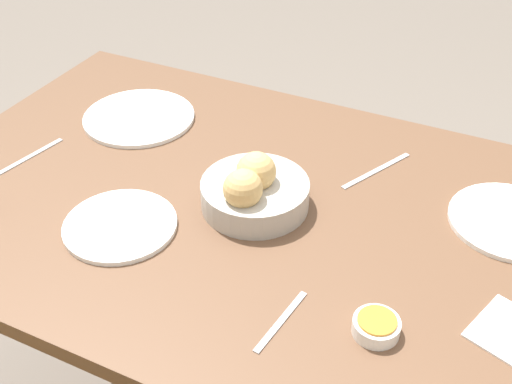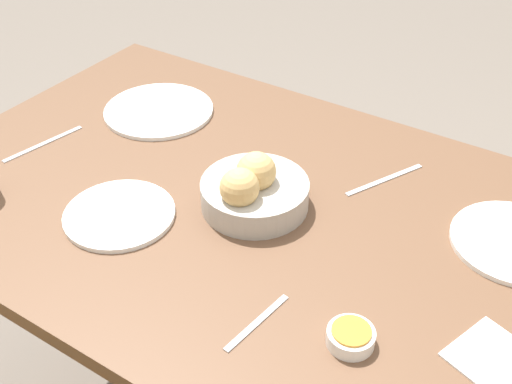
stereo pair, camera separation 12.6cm
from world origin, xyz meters
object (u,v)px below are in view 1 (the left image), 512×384
(bread_basket, at_px, (254,190))
(fork_silver, at_px, (25,159))
(plate_near_right, at_px, (139,117))
(jam_bowl_honey, at_px, (376,326))
(plate_near_left, at_px, (511,221))
(spoon_coffee, at_px, (281,321))
(plate_far_center, at_px, (120,225))
(knife_silver, at_px, (376,171))

(bread_basket, bearing_deg, fork_silver, 7.76)
(plate_near_right, bearing_deg, jam_bowl_honey, 151.28)
(plate_near_left, distance_m, spoon_coffee, 0.51)
(plate_far_center, bearing_deg, knife_silver, -134.49)
(knife_silver, bearing_deg, fork_silver, 22.49)
(bread_basket, xyz_separation_m, plate_near_right, (0.40, -0.18, -0.04))
(plate_near_left, xyz_separation_m, spoon_coffee, (0.30, 0.42, -0.00))
(fork_silver, distance_m, knife_silver, 0.76)
(plate_far_center, bearing_deg, plate_near_left, -153.30)
(plate_far_center, xyz_separation_m, fork_silver, (0.32, -0.10, -0.00))
(plate_far_center, relative_size, knife_silver, 1.17)
(plate_near_right, xyz_separation_m, spoon_coffee, (-0.56, 0.43, -0.00))
(plate_near_right, bearing_deg, plate_near_left, 178.92)
(bread_basket, bearing_deg, plate_far_center, 40.13)
(spoon_coffee, bearing_deg, plate_near_left, -125.40)
(bread_basket, height_order, knife_silver, bread_basket)
(plate_near_left, distance_m, jam_bowl_honey, 0.40)
(spoon_coffee, bearing_deg, fork_silver, -14.58)
(fork_silver, bearing_deg, plate_far_center, 162.97)
(jam_bowl_honey, bearing_deg, plate_near_left, -112.32)
(fork_silver, bearing_deg, spoon_coffee, 165.42)
(plate_near_left, bearing_deg, bread_basket, 19.58)
(plate_near_left, bearing_deg, knife_silver, -11.03)
(jam_bowl_honey, bearing_deg, bread_basket, -33.43)
(spoon_coffee, bearing_deg, bread_basket, -56.04)
(plate_near_left, xyz_separation_m, plate_far_center, (0.67, 0.34, 0.00))
(spoon_coffee, bearing_deg, knife_silver, -91.59)
(plate_far_center, height_order, knife_silver, plate_far_center)
(knife_silver, bearing_deg, spoon_coffee, 88.41)
(bread_basket, distance_m, knife_silver, 0.29)
(fork_silver, height_order, knife_silver, same)
(bread_basket, distance_m, fork_silver, 0.53)
(plate_near_right, relative_size, plate_far_center, 1.22)
(fork_silver, relative_size, spoon_coffee, 1.32)
(plate_far_center, distance_m, knife_silver, 0.55)
(knife_silver, height_order, spoon_coffee, same)
(plate_far_center, bearing_deg, spoon_coffee, 167.59)
(bread_basket, relative_size, plate_near_left, 0.91)
(jam_bowl_honey, xyz_separation_m, fork_silver, (0.84, -0.14, -0.01))
(plate_near_left, bearing_deg, plate_far_center, 26.70)
(bread_basket, distance_m, jam_bowl_honey, 0.38)
(plate_near_left, distance_m, plate_far_center, 0.75)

